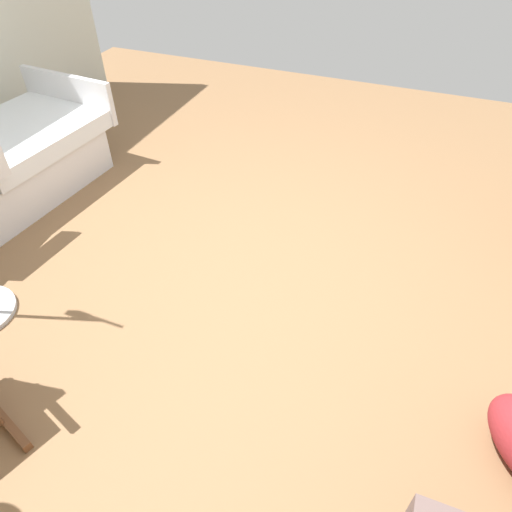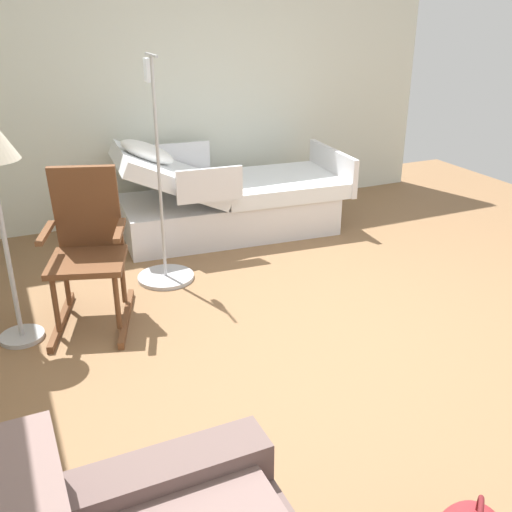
# 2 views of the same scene
# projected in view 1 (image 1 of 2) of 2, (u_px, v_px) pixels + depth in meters

# --- Properties ---
(ground_plane) EXTENTS (7.19, 7.19, 0.00)m
(ground_plane) POSITION_uv_depth(u_px,v_px,m) (253.00, 273.00, 3.05)
(ground_plane) COLOR olive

